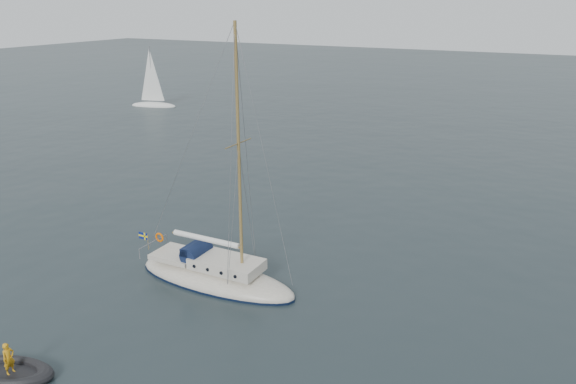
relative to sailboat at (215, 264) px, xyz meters
The scene contains 5 objects.
ground 4.05m from the sailboat, 31.46° to the left, with size 300.00×300.00×0.00m, color black.
sailboat is the anchor object (origin of this frame).
dinghy 3.05m from the sailboat, 132.36° to the left, with size 3.01×1.36×0.43m.
rib 10.88m from the sailboat, 105.48° to the right, with size 4.02×1.83×1.56m.
distant_yacht_a 54.53m from the sailboat, 133.82° to the left, with size 6.64×3.54×8.80m.
Camera 1 is at (12.45, -23.96, 14.25)m, focal length 35.00 mm.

